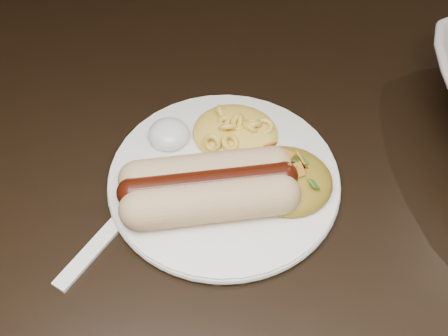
# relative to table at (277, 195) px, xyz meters

# --- Properties ---
(table) EXTENTS (1.60, 0.90, 0.75)m
(table) POSITION_rel_table_xyz_m (0.00, 0.00, 0.00)
(table) COLOR black
(table) RESTS_ON floor
(plate) EXTENTS (0.27, 0.27, 0.01)m
(plate) POSITION_rel_table_xyz_m (-0.05, -0.06, 0.10)
(plate) COLOR white
(plate) RESTS_ON table
(hotdog) EXTENTS (0.14, 0.12, 0.04)m
(hotdog) POSITION_rel_table_xyz_m (-0.06, -0.10, 0.13)
(hotdog) COLOR #D7C77B
(hotdog) RESTS_ON plate
(mac_and_cheese) EXTENTS (0.11, 0.11, 0.04)m
(mac_and_cheese) POSITION_rel_table_xyz_m (-0.05, -0.01, 0.12)
(mac_and_cheese) COLOR gold
(mac_and_cheese) RESTS_ON plate
(sour_cream) EXTENTS (0.05, 0.05, 0.03)m
(sour_cream) POSITION_rel_table_xyz_m (-0.12, -0.03, 0.12)
(sour_cream) COLOR silver
(sour_cream) RESTS_ON plate
(taco_salad) EXTENTS (0.09, 0.09, 0.04)m
(taco_salad) POSITION_rel_table_xyz_m (0.01, -0.06, 0.12)
(taco_salad) COLOR #AF5B1A
(taco_salad) RESTS_ON plate
(fork) EXTENTS (0.06, 0.12, 0.00)m
(fork) POSITION_rel_table_xyz_m (-0.15, -0.17, 0.09)
(fork) COLOR silver
(fork) RESTS_ON table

